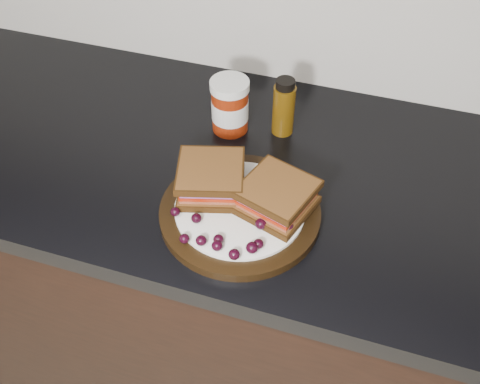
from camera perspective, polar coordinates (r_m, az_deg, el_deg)
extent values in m
cube|color=black|center=(1.41, -3.76, -10.16)|extent=(3.96, 0.58, 0.86)
cube|color=black|center=(1.07, -4.90, 3.33)|extent=(3.98, 0.60, 0.04)
cylinder|color=black|center=(0.93, 0.00, -2.17)|extent=(0.28, 0.28, 0.02)
ellipsoid|color=black|center=(0.91, -6.93, -2.11)|extent=(0.02, 0.02, 0.02)
ellipsoid|color=black|center=(0.89, -4.68, -2.81)|extent=(0.02, 0.02, 0.02)
ellipsoid|color=black|center=(0.87, -5.95, -4.96)|extent=(0.02, 0.02, 0.02)
ellipsoid|color=black|center=(0.86, -4.16, -5.18)|extent=(0.02, 0.02, 0.02)
ellipsoid|color=black|center=(0.85, -2.46, -5.74)|extent=(0.02, 0.02, 0.02)
ellipsoid|color=black|center=(0.86, -2.31, -5.07)|extent=(0.02, 0.02, 0.02)
ellipsoid|color=black|center=(0.84, -0.62, -6.67)|extent=(0.02, 0.02, 0.02)
ellipsoid|color=black|center=(0.85, 1.29, -5.95)|extent=(0.02, 0.02, 0.02)
ellipsoid|color=black|center=(0.86, 1.98, -5.56)|extent=(0.02, 0.02, 0.02)
ellipsoid|color=black|center=(0.88, 2.26, -3.41)|extent=(0.02, 0.02, 0.02)
ellipsoid|color=black|center=(0.88, 5.07, -3.71)|extent=(0.02, 0.02, 0.02)
ellipsoid|color=black|center=(0.89, 3.92, -2.71)|extent=(0.02, 0.02, 0.02)
ellipsoid|color=black|center=(0.91, 4.77, -1.87)|extent=(0.02, 0.02, 0.02)
ellipsoid|color=black|center=(0.94, 5.31, 0.26)|extent=(0.02, 0.02, 0.02)
ellipsoid|color=black|center=(0.96, -1.03, 1.47)|extent=(0.01, 0.01, 0.01)
ellipsoid|color=black|center=(0.94, -1.36, 0.90)|extent=(0.02, 0.02, 0.02)
ellipsoid|color=black|center=(0.95, -4.31, 0.96)|extent=(0.02, 0.02, 0.02)
ellipsoid|color=black|center=(0.93, -4.00, -0.13)|extent=(0.02, 0.02, 0.02)
ellipsoid|color=black|center=(0.92, -5.36, -0.96)|extent=(0.02, 0.02, 0.02)
ellipsoid|color=black|center=(0.95, -1.88, 1.17)|extent=(0.02, 0.02, 0.02)
ellipsoid|color=black|center=(0.93, -3.14, 0.19)|extent=(0.02, 0.02, 0.02)
ellipsoid|color=black|center=(0.93, -2.98, -0.34)|extent=(0.02, 0.02, 0.02)
cylinder|color=maroon|center=(1.08, -1.08, 9.18)|extent=(0.10, 0.10, 0.11)
cylinder|color=#4C3107|center=(1.07, 4.69, 9.07)|extent=(0.06, 0.06, 0.12)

